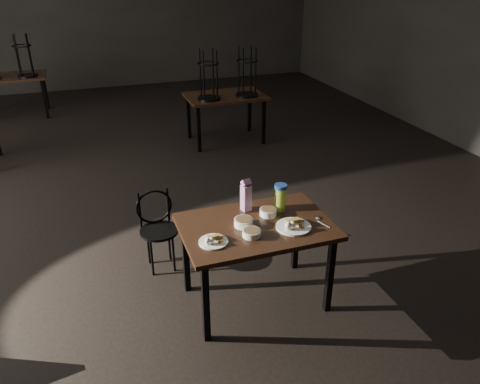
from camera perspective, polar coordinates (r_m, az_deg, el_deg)
name	(u,v)px	position (r m, az deg, el deg)	size (l,w,h in m)	color
main_table	(256,233)	(3.77, 2.00, -5.01)	(1.20, 0.80, 0.75)	black
plate_left	(213,240)	(3.50, -3.29, -5.92)	(0.22, 0.22, 0.07)	white
plate_right	(293,225)	(3.70, 6.54, -4.03)	(0.28, 0.28, 0.09)	white
bowl_near	(244,222)	(3.70, 0.45, -3.68)	(0.15, 0.15, 0.06)	white
bowl_far	(268,212)	(3.85, 3.46, -2.42)	(0.14, 0.14, 0.06)	white
bowl_big	(252,233)	(3.57, 1.42, -5.00)	(0.14, 0.14, 0.05)	white
juice_carton	(246,196)	(3.88, 0.73, -0.47)	(0.09, 0.09, 0.29)	#811773
water_bottle	(280,197)	(3.90, 4.94, -0.60)	(0.14, 0.14, 0.23)	#BFED45
spoon	(319,219)	(3.86, 9.58, -3.21)	(0.06, 0.20, 0.01)	silver
bentwood_chair	(157,224)	(4.41, -10.06, -3.83)	(0.36, 0.36, 0.75)	black
bg_table_right	(226,96)	(7.34, -1.72, 11.67)	(1.20, 0.80, 1.48)	black
bg_table_far	(10,76)	(9.56, -26.23, 12.55)	(1.20, 0.80, 1.48)	black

